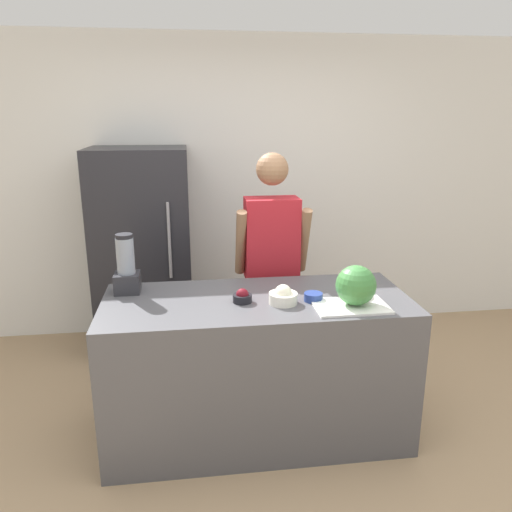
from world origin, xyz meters
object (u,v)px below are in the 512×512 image
object	(u,v)px
person	(271,269)
bowl_cream	(283,296)
blender	(126,268)
bowl_cherries	(242,297)
refrigerator	(143,251)
watermelon	(356,285)
bowl_small_blue	(313,297)

from	to	relation	value
person	bowl_cream	world-z (taller)	person
bowl_cream	blender	bearing A→B (deg)	160.94
bowl_cherries	blender	size ratio (longest dim) A/B	0.31
refrigerator	watermelon	world-z (taller)	refrigerator
refrigerator	blender	size ratio (longest dim) A/B	4.65
refrigerator	bowl_cream	distance (m)	1.70
watermelon	bowl_small_blue	size ratio (longest dim) A/B	2.10
bowl_cherries	bowl_cream	size ratio (longest dim) A/B	0.68
bowl_cream	refrigerator	bearing A→B (deg)	122.22
refrigerator	blender	bearing A→B (deg)	-89.86
watermelon	bowl_cream	bearing A→B (deg)	164.80
watermelon	blender	bearing A→B (deg)	162.09
person	blender	xyz separation A→B (m)	(-0.95, -0.39, 0.17)
bowl_cream	person	bearing A→B (deg)	86.06
bowl_cream	blender	distance (m)	0.96
person	watermelon	world-z (taller)	person
watermelon	blender	world-z (taller)	blender
refrigerator	bowl_small_blue	distance (m)	1.79
bowl_small_blue	blender	size ratio (longest dim) A/B	0.30
refrigerator	person	distance (m)	1.21
refrigerator	watermelon	bearing A→B (deg)	-49.96
watermelon	refrigerator	bearing A→B (deg)	130.04
blender	watermelon	bearing A→B (deg)	-17.91
bowl_cream	blender	size ratio (longest dim) A/B	0.45
watermelon	bowl_small_blue	xyz separation A→B (m)	(-0.21, 0.12, -0.10)
watermelon	bowl_cream	xyz separation A→B (m)	(-0.39, 0.11, -0.08)
refrigerator	person	size ratio (longest dim) A/B	1.00
bowl_cherries	blender	xyz separation A→B (m)	(-0.67, 0.26, 0.12)
refrigerator	blender	distance (m)	1.14
refrigerator	blender	world-z (taller)	refrigerator
bowl_cherries	bowl_cream	distance (m)	0.23
bowl_cherries	bowl_cream	bearing A→B (deg)	-12.37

